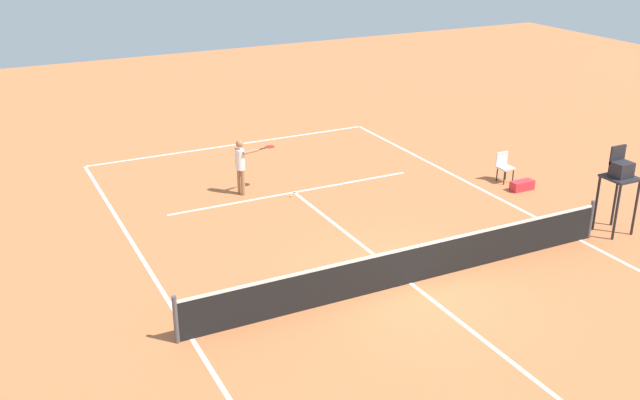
# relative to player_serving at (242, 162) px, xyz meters

# --- Properties ---
(ground_plane) EXTENTS (60.00, 60.00, 0.00)m
(ground_plane) POSITION_rel_player_serving_xyz_m (-1.45, 7.14, -1.03)
(ground_plane) COLOR #C66B3D
(court_lines) EXTENTS (10.77, 23.88, 0.01)m
(court_lines) POSITION_rel_player_serving_xyz_m (-1.45, 7.14, -1.03)
(court_lines) COLOR white
(court_lines) RESTS_ON ground
(tennis_net) EXTENTS (11.37, 0.10, 1.07)m
(tennis_net) POSITION_rel_player_serving_xyz_m (-1.45, 7.14, -0.54)
(tennis_net) COLOR #4C4C51
(tennis_net) RESTS_ON ground
(player_serving) EXTENTS (1.32, 0.45, 1.73)m
(player_serving) POSITION_rel_player_serving_xyz_m (0.00, 0.00, 0.00)
(player_serving) COLOR #9E704C
(player_serving) RESTS_ON ground
(tennis_ball) EXTENTS (0.07, 0.07, 0.07)m
(tennis_ball) POSITION_rel_player_serving_xyz_m (-1.20, 0.91, -1.00)
(tennis_ball) COLOR #CCE033
(tennis_ball) RESTS_ON ground
(umpire_chair) EXTENTS (0.80, 0.80, 2.41)m
(umpire_chair) POSITION_rel_player_serving_xyz_m (-7.93, 7.13, 0.57)
(umpire_chair) COLOR #232328
(umpire_chair) RESTS_ON ground
(courtside_chair_mid) EXTENTS (0.44, 0.46, 0.95)m
(courtside_chair_mid) POSITION_rel_player_serving_xyz_m (-7.85, 2.72, -0.50)
(courtside_chair_mid) COLOR #262626
(courtside_chair_mid) RESTS_ON ground
(equipment_bag) EXTENTS (0.76, 0.32, 0.30)m
(equipment_bag) POSITION_rel_player_serving_xyz_m (-7.88, 3.59, -0.88)
(equipment_bag) COLOR red
(equipment_bag) RESTS_ON ground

